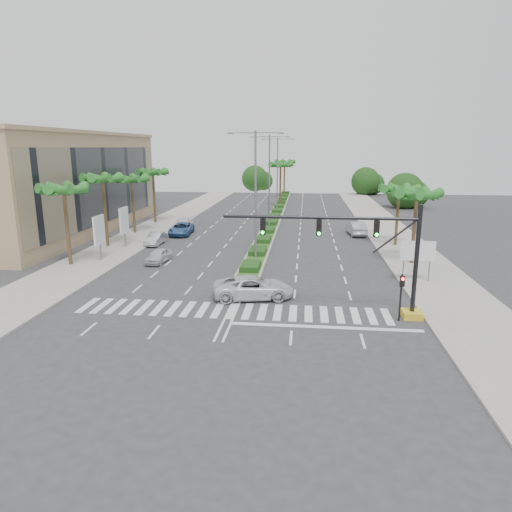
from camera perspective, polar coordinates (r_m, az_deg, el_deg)
The scene contains 28 objects.
ground at distance 30.37m, azimuth -2.97°, elevation -6.86°, with size 160.00×160.00×0.00m, color #333335.
footpath_right at distance 50.36m, azimuth 18.19°, elevation 0.78°, with size 6.00×120.00×0.15m, color gray.
footpath_left at distance 53.08m, azimuth -15.87°, elevation 1.57°, with size 6.00×120.00×0.15m, color gray.
median at distance 74.00m, azimuth 2.58°, elevation 5.33°, with size 2.20×75.00×0.20m, color gray.
median_grass at distance 73.98m, azimuth 2.58°, elevation 5.42°, with size 1.80×75.00×0.04m, color #365B1F.
building at distance 62.34m, azimuth -23.49°, elevation 8.19°, with size 12.00×36.00×12.00m, color tan.
signal_gantry at distance 29.36m, azimuth 15.12°, elevation -0.97°, with size 12.60×1.20×7.20m.
pedestrian_signal at distance 29.33m, azimuth 17.72°, elevation -4.03°, with size 0.28×0.36×3.00m.
direction_sign at distance 38.04m, azimuth 19.54°, elevation 0.40°, with size 2.70×0.11×3.40m.
billboard_near at distance 45.08m, azimuth -19.03°, elevation 3.05°, with size 0.18×2.10×4.35m.
billboard_far at distance 50.49m, azimuth -16.17°, elevation 4.30°, with size 0.18×2.10×4.35m.
palm_left_near at distance 43.75m, azimuth -22.90°, elevation 7.37°, with size 4.57×4.68×7.55m.
palm_left_mid at distance 50.84m, azimuth -18.59°, elevation 8.86°, with size 4.57×4.68×7.95m.
palm_left_far at distance 58.23m, azimuth -15.27°, elevation 9.01°, with size 4.57×4.68×7.35m.
palm_left_end at distance 65.71m, azimuth -12.75°, elevation 9.94°, with size 4.57×4.68×7.75m.
palm_right_near at distance 43.47m, azimuth 19.46°, elevation 6.98°, with size 4.57×4.68×7.05m.
palm_right_far at distance 51.28m, azimuth 17.45°, elevation 7.67°, with size 4.57×4.68×6.75m.
palm_median_a at distance 83.31m, azimuth 3.08°, elevation 11.12°, with size 4.57×4.68×8.05m.
palm_median_b at distance 98.28m, azimuth 3.58°, elevation 11.47°, with size 4.57×4.68×8.05m.
streetlight_near at distance 42.53m, azimuth -0.06°, elevation 8.43°, with size 5.10×0.25×12.00m.
streetlight_mid at distance 58.41m, azimuth 1.68°, elevation 9.79°, with size 5.10×0.25×12.00m.
streetlight_far at distance 74.35m, azimuth 2.68°, elevation 10.56°, with size 5.10×0.25×12.00m.
car_parked_a at distance 43.55m, azimuth -12.09°, elevation 0.03°, with size 1.53×3.80×1.30m, color silver.
car_parked_b at distance 51.68m, azimuth -12.46°, elevation 2.12°, with size 1.41×4.04×1.33m, color silver.
car_parked_c at distance 56.96m, azimuth -9.31°, elevation 3.37°, with size 2.46×5.33×1.48m, color #305A93.
car_parked_d at distance 59.02m, azimuth -9.21°, elevation 3.78°, with size 2.22×5.45×1.58m, color silver.
car_crossing at distance 32.56m, azimuth -0.34°, elevation -3.95°, with size 2.64×5.72×1.59m, color silver.
car_right at distance 57.46m, azimuth 12.45°, elevation 3.41°, with size 1.75×5.02×1.65m, color #B5B5BA.
Camera 1 is at (4.63, -28.11, 10.53)m, focal length 32.00 mm.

